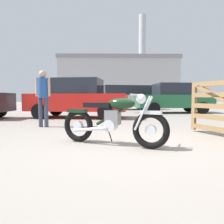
# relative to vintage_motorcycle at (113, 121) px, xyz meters

# --- Properties ---
(ground_plane) EXTENTS (80.00, 80.00, 0.00)m
(ground_plane) POSITION_rel_vintage_motorcycle_xyz_m (0.36, -0.02, -0.45)
(ground_plane) COLOR gray
(vintage_motorcycle) EXTENTS (1.93, 0.98, 0.94)m
(vintage_motorcycle) POSITION_rel_vintage_motorcycle_xyz_m (0.00, 0.00, 0.00)
(vintage_motorcycle) COLOR black
(vintage_motorcycle) RESTS_ON ground_plane
(bystander) EXTENTS (0.45, 0.30, 1.66)m
(bystander) POSITION_rel_vintage_motorcycle_xyz_m (-2.00, 2.42, 0.57)
(bystander) COLOR #383D51
(bystander) RESTS_ON ground_plane
(blue_hatchback_right) EXTENTS (4.41, 2.38, 1.67)m
(blue_hatchback_right) POSITION_rel_vintage_motorcycle_xyz_m (-1.40, 5.34, 0.38)
(blue_hatchback_right) COLOR black
(blue_hatchback_right) RESTS_ON ground_plane
(red_hatchback_near) EXTENTS (4.93, 2.54, 1.74)m
(red_hatchback_near) POSITION_rel_vintage_motorcycle_xyz_m (1.11, 11.56, 0.49)
(red_hatchback_near) COLOR black
(red_hatchback_near) RESTS_ON ground_plane
(pale_sedan_back) EXTENTS (4.32, 2.18, 1.67)m
(pale_sedan_back) POSITION_rel_vintage_motorcycle_xyz_m (3.60, 8.16, 0.38)
(pale_sedan_back) COLOR black
(pale_sedan_back) RESTS_ON ground_plane
(industrial_building) EXTENTS (16.50, 13.92, 14.11)m
(industrial_building) POSITION_rel_vintage_motorcycle_xyz_m (1.36, 30.70, 2.88)
(industrial_building) COLOR #B2B2B7
(industrial_building) RESTS_ON ground_plane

